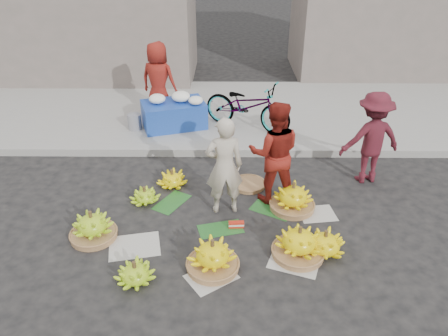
{
  "coord_description": "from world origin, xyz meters",
  "views": [
    {
      "loc": [
        -0.0,
        -5.38,
        3.96
      ],
      "look_at": [
        -0.05,
        0.4,
        0.7
      ],
      "focal_mm": 35.0,
      "sensor_mm": 36.0,
      "label": 1
    }
  ],
  "objects_px": {
    "vendor_cream": "(224,166)",
    "bicycle": "(247,106)",
    "banana_bunch_0": "(92,227)",
    "banana_bunch_4": "(299,243)",
    "flower_table": "(174,113)"
  },
  "relations": [
    {
      "from": "banana_bunch_4",
      "to": "banana_bunch_0",
      "type": "bearing_deg",
      "value": 172.95
    },
    {
      "from": "flower_table",
      "to": "bicycle",
      "type": "xyz_separation_m",
      "value": [
        1.55,
        -0.08,
        0.2
      ]
    },
    {
      "from": "banana_bunch_0",
      "to": "flower_table",
      "type": "relative_size",
      "value": 0.47
    },
    {
      "from": "banana_bunch_4",
      "to": "flower_table",
      "type": "height_order",
      "value": "flower_table"
    },
    {
      "from": "banana_bunch_4",
      "to": "vendor_cream",
      "type": "xyz_separation_m",
      "value": [
        -1.01,
        1.07,
        0.58
      ]
    },
    {
      "from": "vendor_cream",
      "to": "flower_table",
      "type": "distance_m",
      "value": 3.18
    },
    {
      "from": "vendor_cream",
      "to": "bicycle",
      "type": "height_order",
      "value": "vendor_cream"
    },
    {
      "from": "banana_bunch_0",
      "to": "banana_bunch_4",
      "type": "height_order",
      "value": "banana_bunch_4"
    },
    {
      "from": "vendor_cream",
      "to": "bicycle",
      "type": "relative_size",
      "value": 0.81
    },
    {
      "from": "vendor_cream",
      "to": "bicycle",
      "type": "bearing_deg",
      "value": -107.38
    },
    {
      "from": "banana_bunch_0",
      "to": "bicycle",
      "type": "bearing_deg",
      "value": 57.13
    },
    {
      "from": "bicycle",
      "to": "banana_bunch_0",
      "type": "bearing_deg",
      "value": 174.27
    },
    {
      "from": "banana_bunch_0",
      "to": "vendor_cream",
      "type": "relative_size",
      "value": 0.44
    },
    {
      "from": "banana_bunch_4",
      "to": "flower_table",
      "type": "xyz_separation_m",
      "value": [
        -2.1,
        4.04,
        0.22
      ]
    },
    {
      "from": "banana_bunch_0",
      "to": "banana_bunch_4",
      "type": "distance_m",
      "value": 2.9
    }
  ]
}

